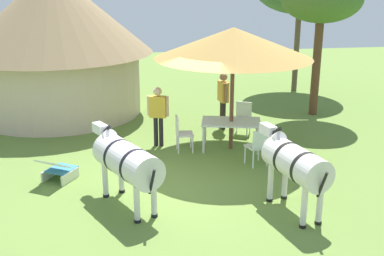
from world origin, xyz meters
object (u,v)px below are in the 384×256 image
at_px(thatched_hut, 55,37).
at_px(patio_dining_table, 231,124).
at_px(patio_chair_near_hut, 243,116).
at_px(guest_beside_umbrella, 223,96).
at_px(acacia_tree_far_lawn, 322,0).
at_px(guest_behind_table, 158,111).
at_px(striped_lounge_chair, 58,170).
at_px(patio_chair_west_end, 259,145).
at_px(shade_umbrella, 233,43).
at_px(patio_chair_east_end, 181,131).
at_px(zebra_by_umbrella, 126,160).
at_px(zebra_nearest_camera, 294,163).

relative_size(thatched_hut, patio_dining_table, 3.66).
relative_size(thatched_hut, patio_chair_near_hut, 6.68).
height_order(guest_beside_umbrella, acacia_tree_far_lawn, acacia_tree_far_lawn).
distance_m(guest_behind_table, striped_lounge_chair, 3.08).
bearing_deg(patio_chair_west_end, guest_beside_umbrella, 77.55).
bearing_deg(guest_behind_table, acacia_tree_far_lawn, -138.87).
bearing_deg(thatched_hut, shade_umbrella, -41.73).
bearing_deg(patio_chair_east_end, guest_beside_umbrella, 140.51).
bearing_deg(acacia_tree_far_lawn, zebra_by_umbrella, -137.67).
relative_size(patio_chair_east_end, zebra_nearest_camera, 0.42).
bearing_deg(zebra_by_umbrella, striped_lounge_chair, 108.89).
bearing_deg(patio_dining_table, zebra_nearest_camera, -84.10).
distance_m(guest_beside_umbrella, zebra_by_umbrella, 5.31).
relative_size(guest_behind_table, zebra_nearest_camera, 0.74).
bearing_deg(acacia_tree_far_lawn, thatched_hut, 169.75).
height_order(patio_chair_east_end, patio_chair_west_end, same).
bearing_deg(guest_beside_umbrella, patio_chair_west_end, 177.42).
height_order(patio_dining_table, patio_chair_east_end, patio_chair_east_end).
xyz_separation_m(striped_lounge_chair, zebra_nearest_camera, (4.52, -2.12, 0.72)).
distance_m(shade_umbrella, striped_lounge_chair, 5.02).
relative_size(patio_dining_table, patio_chair_west_end, 1.82).
bearing_deg(acacia_tree_far_lawn, guest_behind_table, -156.83).
xyz_separation_m(patio_dining_table, patio_chair_near_hut, (0.60, 1.12, -0.14)).
height_order(patio_chair_east_end, guest_beside_umbrella, guest_beside_umbrella).
distance_m(shade_umbrella, guest_beside_umbrella, 2.42).
distance_m(patio_dining_table, zebra_by_umbrella, 3.89).
bearing_deg(zebra_by_umbrella, patio_chair_east_end, 36.23).
xyz_separation_m(shade_umbrella, guest_behind_table, (-1.81, 0.51, -1.77)).
xyz_separation_m(thatched_hut, zebra_by_umbrella, (1.95, -6.94, -1.48)).
height_order(zebra_nearest_camera, zebra_by_umbrella, zebra_nearest_camera).
xyz_separation_m(guest_behind_table, zebra_by_umbrella, (-0.89, -3.29, -0.01)).
distance_m(guest_beside_umbrella, zebra_nearest_camera, 5.18).
xyz_separation_m(patio_dining_table, patio_chair_east_end, (-1.27, 0.03, -0.14)).
distance_m(thatched_hut, patio_dining_table, 6.47).
relative_size(guest_beside_umbrella, acacia_tree_far_lawn, 0.38).
height_order(thatched_hut, zebra_by_umbrella, thatched_hut).
relative_size(patio_chair_west_end, zebra_by_umbrella, 0.42).
relative_size(striped_lounge_chair, zebra_nearest_camera, 0.46).
bearing_deg(patio_chair_near_hut, patio_chair_west_end, 112.39).
height_order(shade_umbrella, patio_dining_table, shade_umbrella).
bearing_deg(striped_lounge_chair, patio_chair_west_end, 32.92).
bearing_deg(guest_behind_table, striped_lounge_chair, 56.61).
bearing_deg(patio_chair_west_end, patio_chair_near_hut, 67.61).
relative_size(zebra_nearest_camera, acacia_tree_far_lawn, 0.49).
bearing_deg(thatched_hut, patio_chair_west_end, -46.95).
distance_m(patio_chair_west_end, guest_beside_umbrella, 2.95).
relative_size(patio_dining_table, patio_chair_near_hut, 1.82).
distance_m(shade_umbrella, zebra_by_umbrella, 4.27).
xyz_separation_m(guest_beside_umbrella, zebra_nearest_camera, (0.21, -5.18, -0.01)).
height_order(patio_chair_west_end, striped_lounge_chair, patio_chair_west_end).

